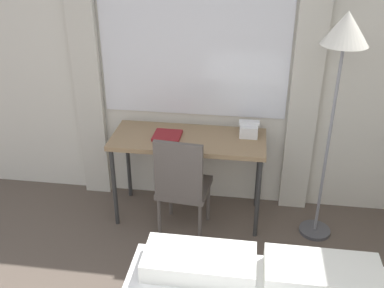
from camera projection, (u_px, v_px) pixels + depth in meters
The scene contains 6 objects.
wall_back_with_window at pixel (201, 57), 3.72m from camera, with size 4.77×0.13×2.70m.
desk at pixel (188, 145), 3.73m from camera, with size 1.27×0.52×0.77m.
desk_chair at pixel (182, 183), 3.58m from camera, with size 0.44×0.44×0.92m.
standing_lamp at pixel (343, 50), 3.10m from camera, with size 0.33×0.33×1.84m.
telephone at pixel (249, 129), 3.72m from camera, with size 0.17×0.18×0.12m.
book at pixel (167, 135), 3.70m from camera, with size 0.23×0.22×0.02m.
Camera 1 is at (0.43, -0.83, 2.43)m, focal length 42.00 mm.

